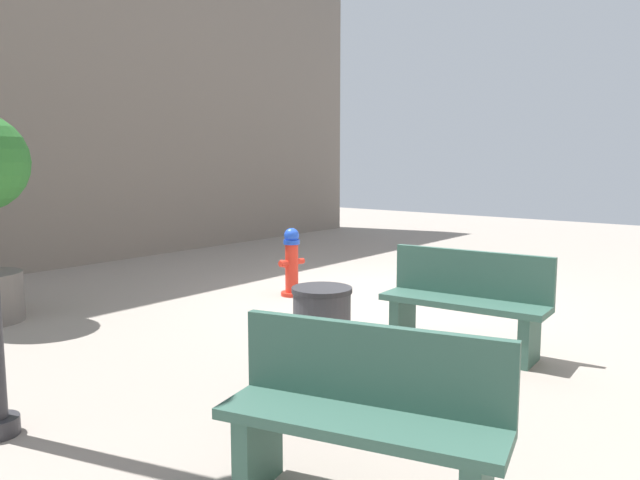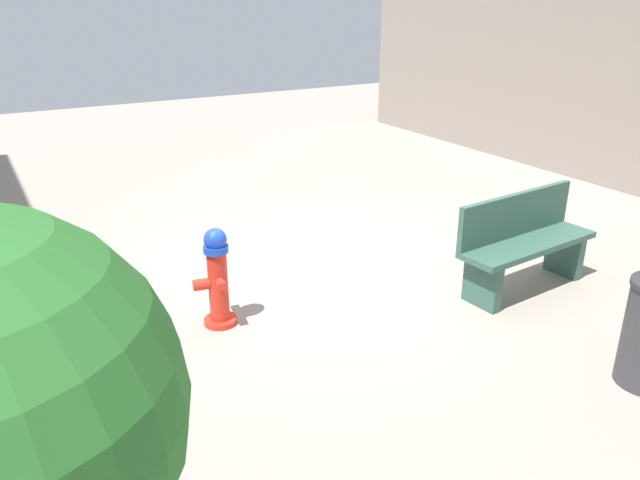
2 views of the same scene
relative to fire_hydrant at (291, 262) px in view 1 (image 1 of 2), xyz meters
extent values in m
plane|color=gray|center=(-1.14, -0.63, -0.45)|extent=(23.40, 23.40, 0.00)
cylinder|color=red|center=(-0.01, 0.00, -0.43)|extent=(0.29, 0.29, 0.05)
cylinder|color=red|center=(-0.01, 0.00, -0.08)|extent=(0.17, 0.17, 0.64)
cylinder|color=blue|center=(-0.01, 0.00, 0.27)|extent=(0.22, 0.22, 0.06)
sphere|color=blue|center=(-0.01, 0.00, 0.35)|extent=(0.20, 0.20, 0.20)
cylinder|color=red|center=(0.02, 0.13, -0.01)|extent=(0.10, 0.14, 0.08)
cylinder|color=red|center=(-0.03, -0.13, -0.01)|extent=(0.10, 0.14, 0.08)
cylinder|color=red|center=(0.14, -0.02, -0.05)|extent=(0.16, 0.12, 0.10)
cube|color=#33594C|center=(-3.50, 0.83, -0.23)|extent=(0.13, 0.40, 0.45)
cube|color=#33594C|center=(-2.26, 0.92, -0.23)|extent=(0.13, 0.40, 0.45)
cube|color=#33594C|center=(-2.88, 0.87, 0.03)|extent=(1.59, 0.55, 0.06)
cube|color=#33594C|center=(-2.86, 0.68, 0.28)|extent=(1.56, 0.18, 0.44)
cube|color=#33594C|center=(-3.06, 3.83, -0.23)|extent=(0.19, 0.41, 0.45)
cube|color=#33594C|center=(-3.65, 3.69, 0.03)|extent=(1.57, 0.79, 0.06)
cube|color=#33594C|center=(-3.60, 3.50, 0.28)|extent=(1.48, 0.42, 0.44)
cylinder|color=#38383D|center=(-2.45, 2.47, -0.06)|extent=(0.45, 0.45, 0.79)
cylinder|color=#2C2C30|center=(-2.45, 2.47, 0.36)|extent=(0.47, 0.47, 0.04)
camera|label=1|loc=(-5.40, 6.23, 1.38)|focal=35.38mm
camera|label=2|loc=(1.67, 4.64, 2.30)|focal=34.65mm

